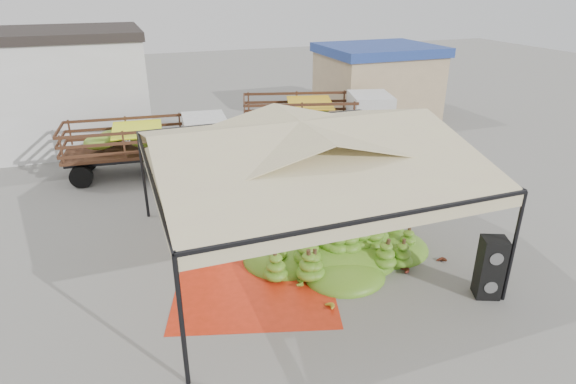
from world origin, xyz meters
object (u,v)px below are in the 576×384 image
object	(u,v)px
banana_heap	(343,236)
vendor	(300,156)
truck_right	(323,114)
speaker_stack	(490,268)
truck_left	(154,140)

from	to	relation	value
banana_heap	vendor	distance (m)	6.33
truck_right	speaker_stack	bearing A→B (deg)	-79.85
speaker_stack	truck_right	world-z (taller)	truck_right
banana_heap	truck_left	size ratio (longest dim) A/B	0.86
vendor	truck_right	bearing A→B (deg)	-128.46
vendor	truck_left	world-z (taller)	truck_left
truck_right	truck_left	bearing A→B (deg)	-156.97
truck_left	vendor	bearing A→B (deg)	-19.76
banana_heap	vendor	size ratio (longest dim) A/B	3.21
banana_heap	speaker_stack	world-z (taller)	speaker_stack
banana_heap	truck_right	world-z (taller)	truck_right
banana_heap	speaker_stack	size ratio (longest dim) A/B	3.50
speaker_stack	truck_right	xyz separation A→B (m)	(1.23, 12.98, 0.66)
banana_heap	speaker_stack	distance (m)	4.03
speaker_stack	truck_left	xyz separation A→B (m)	(-6.93, 11.91, 0.55)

